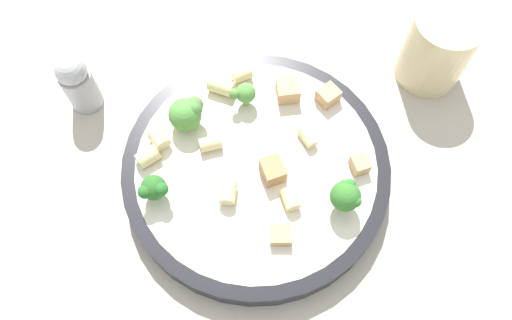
{
  "coord_description": "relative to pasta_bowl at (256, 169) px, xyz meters",
  "views": [
    {
      "loc": [
        -0.22,
        0.03,
        0.52
      ],
      "look_at": [
        0.0,
        0.0,
        0.04
      ],
      "focal_mm": 35.0,
      "sensor_mm": 36.0,
      "label": 1
    }
  ],
  "objects": [
    {
      "name": "rigatoni_4",
      "position": [
        0.03,
        0.05,
        0.02
      ],
      "size": [
        0.02,
        0.03,
        0.02
      ],
      "primitive_type": "cylinder",
      "rotation": [
        1.57,
        0.0,
        0.11
      ],
      "color": "beige",
      "rests_on": "pasta_bowl"
    },
    {
      "name": "chicken_chunk_0",
      "position": [
        -0.01,
        -0.02,
        0.02
      ],
      "size": [
        0.03,
        0.03,
        0.02
      ],
      "primitive_type": "cube",
      "rotation": [
        0.0,
        0.0,
        0.21
      ],
      "color": "#A87A4C",
      "rests_on": "pasta_bowl"
    },
    {
      "name": "broccoli_floret_0",
      "position": [
        0.06,
        0.07,
        0.03
      ],
      "size": [
        0.04,
        0.04,
        0.04
      ],
      "color": "#84AD60",
      "rests_on": "pasta_bowl"
    },
    {
      "name": "rigatoni_0",
      "position": [
        0.02,
        -0.06,
        0.02
      ],
      "size": [
        0.03,
        0.02,
        0.01
      ],
      "primitive_type": "cylinder",
      "rotation": [
        1.57,
        0.0,
        1.92
      ],
      "color": "beige",
      "rests_on": "pasta_bowl"
    },
    {
      "name": "rigatoni_3",
      "position": [
        0.02,
        0.11,
        0.02
      ],
      "size": [
        0.03,
        0.03,
        0.02
      ],
      "primitive_type": "cylinder",
      "rotation": [
        1.57,
        0.0,
        0.48
      ],
      "color": "beige",
      "rests_on": "pasta_bowl"
    },
    {
      "name": "pepper_shaker",
      "position": [
        0.13,
        0.19,
        0.02
      ],
      "size": [
        0.04,
        0.04,
        0.08
      ],
      "color": "#B2B2B7",
      "rests_on": "ground_plane"
    },
    {
      "name": "chicken_chunk_1",
      "position": [
        0.08,
        -0.05,
        0.02
      ],
      "size": [
        0.03,
        0.03,
        0.02
      ],
      "primitive_type": "cube",
      "rotation": [
        0.0,
        0.0,
        1.55
      ],
      "color": "tan",
      "rests_on": "pasta_bowl"
    },
    {
      "name": "broccoli_floret_1",
      "position": [
        -0.02,
        0.11,
        0.03
      ],
      "size": [
        0.03,
        0.03,
        0.03
      ],
      "color": "#9EC175",
      "rests_on": "pasta_bowl"
    },
    {
      "name": "chicken_chunk_3",
      "position": [
        -0.02,
        -0.11,
        0.02
      ],
      "size": [
        0.02,
        0.02,
        0.02
      ],
      "primitive_type": "cube",
      "rotation": [
        0.0,
        0.0,
        0.18
      ],
      "color": "tan",
      "rests_on": "pasta_bowl"
    },
    {
      "name": "broccoli_floret_3",
      "position": [
        0.08,
        0.01,
        0.03
      ],
      "size": [
        0.02,
        0.03,
        0.03
      ],
      "color": "#84AD60",
      "rests_on": "pasta_bowl"
    },
    {
      "name": "chicken_chunk_4",
      "position": [
        0.07,
        -0.09,
        0.02
      ],
      "size": [
        0.03,
        0.03,
        0.02
      ],
      "primitive_type": "cube",
      "rotation": [
        0.0,
        0.0,
        2.09
      ],
      "color": "tan",
      "rests_on": "pasta_bowl"
    },
    {
      "name": "pasta_bowl",
      "position": [
        0.0,
        0.0,
        0.0
      ],
      "size": [
        0.29,
        0.29,
        0.03
      ],
      "color": "black",
      "rests_on": "ground_plane"
    },
    {
      "name": "rigatoni_7",
      "position": [
        -0.03,
        0.03,
        0.02
      ],
      "size": [
        0.03,
        0.02,
        0.02
      ],
      "primitive_type": "cylinder",
      "rotation": [
        1.57,
        0.0,
        1.32
      ],
      "color": "beige",
      "rests_on": "pasta_bowl"
    },
    {
      "name": "ground_plane",
      "position": [
        0.0,
        0.0,
        -0.02
      ],
      "size": [
        2.0,
        2.0,
        0.0
      ],
      "primitive_type": "plane",
      "color": "#BCB29E"
    },
    {
      "name": "rigatoni_1",
      "position": [
        0.04,
        0.1,
        0.02
      ],
      "size": [
        0.03,
        0.03,
        0.02
      ],
      "primitive_type": "cylinder",
      "rotation": [
        1.57,
        0.0,
        2.04
      ],
      "color": "beige",
      "rests_on": "pasta_bowl"
    },
    {
      "name": "broccoli_floret_2",
      "position": [
        -0.06,
        -0.08,
        0.04
      ],
      "size": [
        0.03,
        0.03,
        0.04
      ],
      "color": "#9EC175",
      "rests_on": "pasta_bowl"
    },
    {
      "name": "rigatoni_2",
      "position": [
        0.1,
        0.03,
        0.02
      ],
      "size": [
        0.03,
        0.03,
        0.02
      ],
      "primitive_type": "cylinder",
      "rotation": [
        1.57,
        0.0,
        2.65
      ],
      "color": "beige",
      "rests_on": "pasta_bowl"
    },
    {
      "name": "chicken_chunk_2",
      "position": [
        -0.08,
        -0.01,
        0.02
      ],
      "size": [
        0.02,
        0.02,
        0.01
      ],
      "primitive_type": "cube",
      "rotation": [
        0.0,
        0.0,
        1.43
      ],
      "color": "tan",
      "rests_on": "pasta_bowl"
    },
    {
      "name": "drinking_glass",
      "position": [
        0.11,
        -0.23,
        0.02
      ],
      "size": [
        0.08,
        0.08,
        0.09
      ],
      "color": "beige",
      "rests_on": "ground_plane"
    },
    {
      "name": "rigatoni_6",
      "position": [
        0.11,
        -0.0,
        0.02
      ],
      "size": [
        0.02,
        0.03,
        0.02
      ],
      "primitive_type": "cylinder",
      "rotation": [
        1.57,
        0.0,
        0.28
      ],
      "color": "beige",
      "rests_on": "pasta_bowl"
    },
    {
      "name": "rigatoni_5",
      "position": [
        -0.05,
        -0.03,
        0.02
      ],
      "size": [
        0.02,
        0.02,
        0.02
      ],
      "primitive_type": "cylinder",
      "rotation": [
        1.57,
        0.0,
        1.74
      ],
      "color": "beige",
      "rests_on": "pasta_bowl"
    }
  ]
}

